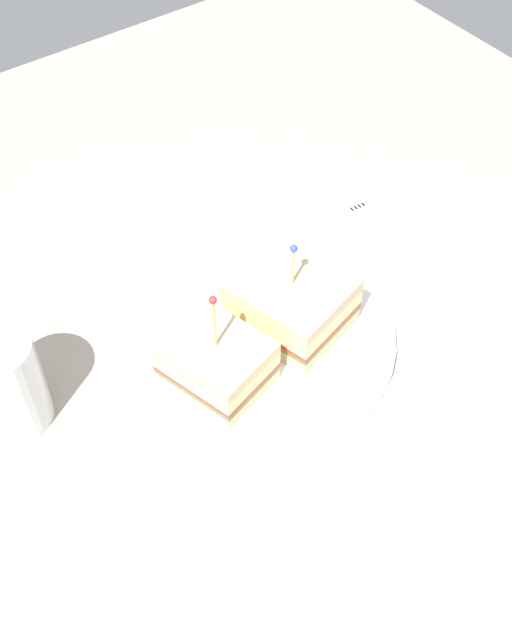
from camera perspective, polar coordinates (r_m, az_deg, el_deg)
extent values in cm
cube|color=#9E9384|center=(76.91, 0.00, -1.98)|extent=(111.55, 111.55, 2.00)
cylinder|color=white|center=(75.71, 0.00, -1.25)|extent=(25.88, 25.88, 1.08)
cube|color=beige|center=(75.83, 2.42, 0.24)|extent=(11.65, 10.92, 1.40)
cube|color=#478438|center=(75.16, 2.44, 0.69)|extent=(11.65, 10.92, 0.40)
cube|color=red|center=(74.82, 2.45, 0.92)|extent=(11.65, 10.92, 0.50)
cube|color=#EFE093|center=(74.05, 2.48, 1.45)|extent=(11.65, 10.92, 1.56)
cube|color=beige|center=(72.96, 2.52, 2.23)|extent=(11.65, 10.92, 1.40)
cylinder|color=tan|center=(71.18, 2.58, 3.59)|extent=(0.30, 0.30, 4.94)
sphere|color=blue|center=(69.43, 2.65, 5.01)|extent=(0.70, 0.70, 0.70)
cube|color=beige|center=(71.64, -2.72, -3.86)|extent=(10.03, 9.09, 1.30)
cube|color=#478438|center=(70.97, -2.74, -3.45)|extent=(10.03, 9.09, 0.40)
cube|color=red|center=(70.61, -2.76, -3.23)|extent=(10.03, 9.09, 0.50)
cube|color=#EFE093|center=(69.89, -2.78, -2.78)|extent=(10.03, 9.09, 1.32)
cube|color=beige|center=(68.86, -2.82, -2.11)|extent=(10.03, 9.09, 1.30)
cylinder|color=tan|center=(66.44, -2.93, -0.41)|extent=(0.30, 0.30, 6.29)
sphere|color=red|center=(64.07, -3.03, 1.40)|extent=(0.70, 0.70, 0.70)
cylinder|color=silver|center=(71.13, -17.22, -4.62)|extent=(6.03, 6.03, 7.85)
cylinder|color=white|center=(70.50, -17.37, -4.22)|extent=(6.85, 6.85, 9.48)
cube|color=beige|center=(86.83, 11.24, 5.42)|extent=(12.97, 12.03, 0.15)
cube|color=silver|center=(85.60, 10.04, 4.97)|extent=(8.39, 1.31, 0.35)
cube|color=silver|center=(88.83, 7.68, 7.31)|extent=(3.77, 2.50, 0.35)
cube|color=silver|center=(90.46, 7.24, 8.28)|extent=(2.01, 0.35, 0.35)
cube|color=silver|center=(90.21, 6.98, 8.17)|extent=(2.01, 0.35, 0.35)
cube|color=silver|center=(89.97, 6.72, 8.07)|extent=(2.01, 0.35, 0.35)
cube|color=silver|center=(89.73, 6.46, 7.97)|extent=(2.01, 0.35, 0.35)
cube|color=silver|center=(87.97, 12.44, 5.95)|extent=(8.37, 0.92, 0.35)
cube|color=silver|center=(90.95, 9.93, 8.15)|extent=(7.05, 1.77, 0.24)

